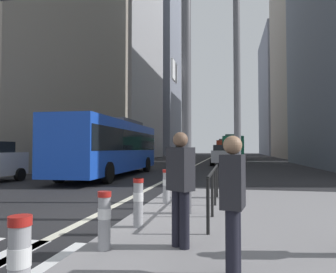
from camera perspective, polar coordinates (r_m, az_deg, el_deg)
name	(u,v)px	position (r m, az deg, el deg)	size (l,w,h in m)	color
ground_plane	(193,167)	(27.58, 4.55, -5.55)	(160.00, 160.00, 0.00)	black
lane_centre_line	(202,162)	(37.52, 6.31, -4.64)	(0.20, 80.00, 0.01)	beige
office_tower_left_mid	(116,25)	(57.96, -9.57, 19.50)	(12.42, 20.43, 46.03)	#9E9EA3
office_tower_left_far	(149,44)	(80.26, -3.43, 16.55)	(13.43, 16.15, 54.83)	slate
office_tower_right_mid	(313,62)	(58.31, 25.08, 12.23)	(10.97, 22.01, 31.88)	gray
office_tower_right_far	(285,95)	(84.21, 20.60, 7.20)	(10.63, 23.11, 30.31)	slate
city_bus_blue_oncoming	(112,145)	(18.37, -10.30, -1.47)	(2.84, 11.44, 3.40)	blue
city_bus_red_receding	(232,147)	(43.06, 11.60, -1.86)	(2.90, 11.40, 3.40)	#198456
city_bus_red_distant	(224,147)	(62.35, 10.31, -1.96)	(2.82, 11.53, 3.40)	red
car_oncoming_mid	(182,153)	(42.95, 2.64, -3.03)	(2.17, 4.08, 1.94)	gold
car_receding_near	(222,155)	(30.29, 9.86, -3.35)	(2.09, 4.49, 1.94)	silver
car_receding_far	(223,155)	(30.53, 10.05, -3.34)	(2.17, 4.34, 1.94)	#B2A899
car_oncoming_far	(186,152)	(58.23, 3.31, -2.81)	(2.19, 4.33, 1.94)	#232838
traffic_signal_gantry	(100,45)	(8.02, -12.43, 16.07)	(6.33, 0.65, 6.00)	#515156
street_lamp_post	(237,27)	(10.14, 12.48, 19.07)	(5.50, 0.32, 8.00)	#56565B
bollard_front	(19,264)	(3.08, -25.64, -20.30)	(0.20, 0.20, 0.89)	#99999E
bollard_left	(104,217)	(4.74, -11.61, -14.29)	(0.20, 0.20, 0.84)	#99999E
bollard_right	(138,200)	(5.94, -5.48, -11.51)	(0.20, 0.20, 0.90)	#99999E
bollard_back	(166,185)	(8.38, -0.33, -8.81)	(0.20, 0.20, 0.90)	#99999E
pedestrian_railing	(214,180)	(7.47, 8.39, -7.87)	(0.06, 4.18, 0.98)	black
pedestrian_waiting	(233,199)	(3.67, 11.84, -11.18)	(0.30, 0.42, 1.61)	black
pedestrian_walking	(180,183)	(4.68, 2.31, -8.50)	(0.45, 0.42, 1.71)	black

